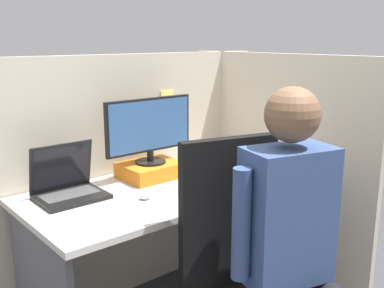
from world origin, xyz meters
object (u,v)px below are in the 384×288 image
at_px(laptop, 68,187).
at_px(office_chair, 258,274).
at_px(paper_box, 151,170).
at_px(carrot_toy, 203,194).
at_px(person, 298,232).
at_px(monitor, 149,128).
at_px(stapler, 246,159).

relative_size(laptop, office_chair, 0.28).
xyz_separation_m(paper_box, carrot_toy, (-0.01, -0.44, -0.02)).
bearing_deg(paper_box, person, -89.88).
distance_m(monitor, office_chair, 0.95).
relative_size(monitor, carrot_toy, 3.33).
relative_size(paper_box, office_chair, 0.28).
bearing_deg(office_chair, laptop, 118.70).
bearing_deg(carrot_toy, person, -88.31).
bearing_deg(office_chair, carrot_toy, 85.95).
relative_size(paper_box, stapler, 2.26).
bearing_deg(paper_box, monitor, 90.00).
bearing_deg(monitor, office_chair, -92.81).
height_order(laptop, person, person).
bearing_deg(monitor, paper_box, -90.00).
bearing_deg(paper_box, office_chair, -92.82).
height_order(laptop, office_chair, office_chair).
bearing_deg(carrot_toy, monitor, 88.24).
distance_m(stapler, person, 1.04).
height_order(paper_box, laptop, laptop).
distance_m(laptop, office_chair, 0.95).
relative_size(monitor, person, 0.40).
bearing_deg(stapler, office_chair, -133.39).
height_order(paper_box, person, person).
relative_size(stapler, office_chair, 0.13).
bearing_deg(office_chair, person, -74.94).
xyz_separation_m(stapler, person, (-0.61, -0.85, -0.01)).
distance_m(paper_box, office_chair, 0.86).
relative_size(paper_box, carrot_toy, 1.97).
bearing_deg(paper_box, carrot_toy, -91.77).
bearing_deg(monitor, laptop, -178.34).
bearing_deg(paper_box, laptop, -178.68).
height_order(stapler, carrot_toy, carrot_toy).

